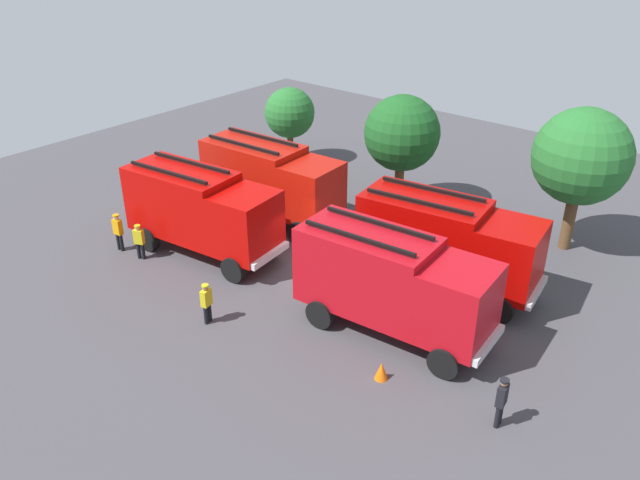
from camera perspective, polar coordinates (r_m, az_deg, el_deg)
ground_plane at (r=27.30m, az=0.00°, el=-2.60°), size 46.94×46.94×0.00m
fire_truck_0 at (r=28.07m, az=-10.48°, el=2.77°), size 7.44×3.44×3.88m
fire_truck_1 at (r=22.53m, az=6.51°, el=-3.60°), size 7.39×3.27×3.88m
fire_truck_2 at (r=30.79m, az=-4.38°, el=5.48°), size 7.34×3.13×3.88m
fire_truck_3 at (r=25.50m, az=11.25°, el=-0.00°), size 7.48×3.59×3.88m
firefighter_0 at (r=32.75m, az=-0.64°, el=4.57°), size 0.47×0.46×1.60m
firefighter_1 at (r=20.02m, az=15.81°, el=-13.49°), size 0.29×0.44×1.73m
firefighter_2 at (r=28.75m, az=-15.75°, el=-0.02°), size 0.48×0.39×1.62m
firefighter_3 at (r=23.90m, az=-10.04°, el=-5.41°), size 0.32×0.46×1.62m
firefighter_4 at (r=29.69m, az=-17.49°, el=0.82°), size 0.44×0.28×1.75m
tree_0 at (r=37.73m, az=-2.71°, el=11.19°), size 2.90×2.90×4.49m
tree_1 at (r=31.76m, az=7.29°, el=9.35°), size 3.71×3.71×5.75m
tree_2 at (r=29.34m, az=22.22°, el=6.83°), size 4.14×4.14×6.42m
traffic_cone_0 at (r=33.19m, az=-0.74°, el=3.76°), size 0.39×0.39×0.56m
traffic_cone_1 at (r=21.41m, az=5.48°, el=-11.47°), size 0.45×0.45×0.64m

